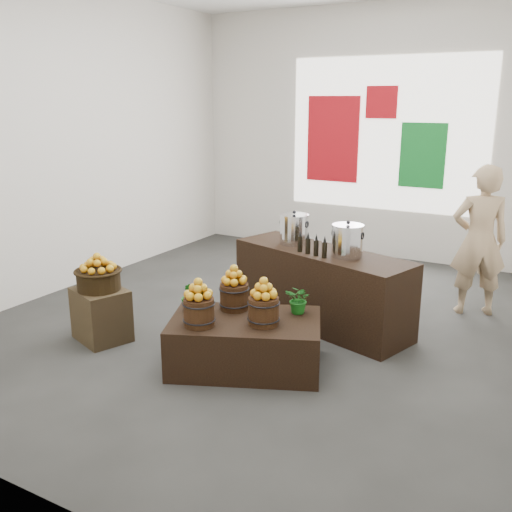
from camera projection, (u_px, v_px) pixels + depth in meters
The scene contains 23 objects.
ground at pixel (265, 320), 6.81m from camera, with size 7.00×7.00×0.00m, color #363633.
back_wall at pixel (368, 134), 9.22m from camera, with size 6.00×0.04×4.00m, color silver.
back_opening at pixel (386, 135), 9.07m from camera, with size 3.20×0.02×2.40m, color white.
deco_red_left at pixel (333, 139), 9.51m from camera, with size 0.90×0.04×1.40m, color #B60E16.
deco_green_right at pixel (423, 156), 8.86m from camera, with size 0.70×0.04×1.00m, color #137A29.
deco_red_upper at pixel (382, 102), 8.97m from camera, with size 0.50×0.04×0.50m, color #B60E16.
crate at pixel (101, 314), 6.19m from camera, with size 0.57×0.47×0.57m, color #4F3F25.
wicker_basket at pixel (99, 280), 6.08m from camera, with size 0.46×0.46×0.21m, color black.
apples_in_basket at pixel (97, 262), 6.03m from camera, with size 0.36×0.36×0.19m, color #9D0E05, non-canonical shape.
display_table at pixel (245, 343), 5.56m from camera, with size 1.44×0.89×0.50m, color black.
apple_bucket_front_left at pixel (199, 312), 5.31m from camera, with size 0.29×0.29×0.27m, color #3A2310.
apples_in_bucket_front_left at pixel (198, 289), 5.25m from camera, with size 0.22×0.22×0.19m, color #9D0E05, non-canonical shape.
apple_bucket_front_right at pixel (264, 311), 5.33m from camera, with size 0.29×0.29×0.27m, color #3A2310.
apples_in_bucket_front_right at pixel (264, 288), 5.27m from camera, with size 0.22×0.22×0.19m, color #9D0E05, non-canonical shape.
apple_bucket_rear at pixel (234, 296), 5.73m from camera, with size 0.29×0.29×0.27m, color #3A2310.
apples_in_bucket_rear at pixel (234, 275), 5.66m from camera, with size 0.22×0.22×0.19m, color #9D0E05, non-canonical shape.
herb_garnish_right at pixel (299, 299), 5.60m from camera, with size 0.26×0.23×0.29m, color #135A15.
herb_garnish_left at pixel (189, 296), 5.67m from camera, with size 0.17×0.14×0.30m, color #135A15.
counter at pixel (321, 288), 6.58m from camera, with size 2.17×0.69×0.89m, color black.
stock_pot_left at pixel (294, 230), 6.72m from camera, with size 0.34×0.34×0.34m, color silver.
stock_pot_center at pixel (347, 242), 6.17m from camera, with size 0.34×0.34×0.34m, color silver.
oil_cruets at pixel (310, 243), 6.28m from camera, with size 0.32×0.06×0.25m, color black, non-canonical shape.
shopper at pixel (479, 241), 6.80m from camera, with size 0.67×0.44×1.83m, color tan.
Camera 1 is at (3.02, -5.61, 2.54)m, focal length 40.00 mm.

